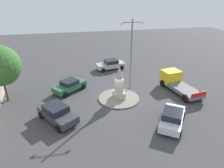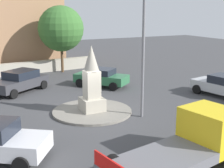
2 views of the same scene
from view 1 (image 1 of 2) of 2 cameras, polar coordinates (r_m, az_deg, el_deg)
The scene contains 10 objects.
ground_plane at distance 22.52m, azimuth 1.94°, elevation -4.16°, with size 80.00×80.00×0.00m, color #424244.
traffic_island at distance 22.49m, azimuth 1.94°, elevation -4.02°, with size 4.53×4.53×0.13m, color gray.
monument at distance 21.71m, azimuth 2.00°, elevation -0.08°, with size 1.24×1.24×3.73m.
streetlamp at distance 23.04m, azimuth 5.47°, elevation 9.74°, with size 2.76×0.28×8.27m.
car_silver_parked_left at distance 30.61m, azimuth -0.39°, elevation 5.56°, with size 4.48×2.56×1.47m.
car_white_approaching at distance 18.76m, azimuth 16.68°, elevation -9.13°, with size 3.82×4.41×1.54m.
car_green_passing at distance 24.36m, azimuth -11.89°, elevation -0.42°, with size 4.16×3.82×1.39m.
car_dark_grey_near_island at distance 19.28m, azimuth -15.28°, elevation -7.91°, with size 3.89×4.50×1.53m.
truck_yellow_far_side at distance 25.45m, azimuth 17.69°, elevation 0.58°, with size 3.21×5.99×2.00m.
tree_near_wall at distance 23.40m, azimuth -29.18°, elevation 4.49°, with size 4.16×4.16×6.10m.
Camera 1 is at (-4.72, -19.06, 11.03)m, focal length 32.33 mm.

